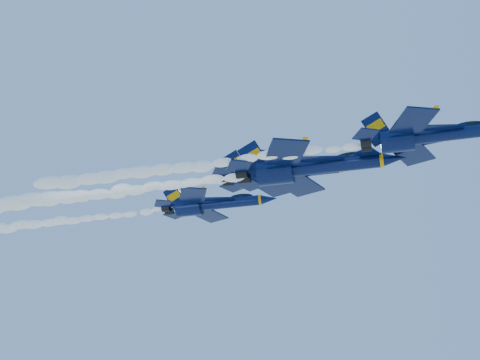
% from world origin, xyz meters
% --- Properties ---
extents(jet_lead, '(16.84, 13.81, 6.26)m').
position_xyz_m(jet_lead, '(19.92, -10.57, 151.84)').
color(jet_lead, '#08113A').
extents(smoke_trail_jet_lead, '(40.41, 1.88, 1.69)m').
position_xyz_m(smoke_trail_jet_lead, '(-7.49, -10.57, 151.44)').
color(smoke_trail_jet_lead, white).
extents(jet_second, '(20.04, 16.44, 7.45)m').
position_xyz_m(jet_second, '(6.21, -6.95, 151.39)').
color(jet_second, '#08113A').
extents(smoke_trail_jet_second, '(40.41, 2.23, 2.01)m').
position_xyz_m(smoke_trail_jet_second, '(-22.56, -6.95, 150.96)').
color(smoke_trail_jet_second, white).
extents(jet_third, '(18.83, 15.44, 7.00)m').
position_xyz_m(jet_third, '(1.42, 0.80, 154.83)').
color(jet_third, '#08113A').
extents(smoke_trail_jet_third, '(40.41, 2.10, 1.89)m').
position_xyz_m(smoke_trail_jet_third, '(-26.83, 0.80, 154.41)').
color(smoke_trail_jet_third, white).
extents(jet_fourth, '(18.65, 15.30, 6.93)m').
position_xyz_m(jet_fourth, '(-11.92, 13.03, 156.51)').
color(jet_fourth, '#08113A').
extents(smoke_trail_jet_fourth, '(40.41, 2.08, 1.87)m').
position_xyz_m(smoke_trail_jet_fourth, '(-40.10, 13.03, 156.09)').
color(smoke_trail_jet_fourth, white).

